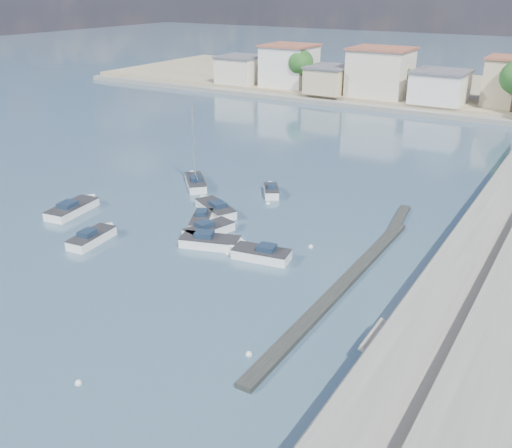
{
  "coord_description": "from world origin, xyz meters",
  "views": [
    {
      "loc": [
        20.43,
        -23.6,
        20.14
      ],
      "look_at": [
        -2.67,
        14.19,
        1.4
      ],
      "focal_mm": 40.0,
      "sensor_mm": 36.0,
      "label": 1
    }
  ],
  "objects": [
    {
      "name": "ground",
      "position": [
        0.0,
        40.0,
        0.0
      ],
      "size": [
        400.0,
        400.0,
        0.0
      ],
      "primitive_type": "plane",
      "color": "#2E475D",
      "rests_on": "ground"
    },
    {
      "name": "breakwater",
      "position": [
        6.9,
        12.69,
        0.17
      ],
      "size": [
        2.0,
        31.02,
        0.35
      ],
      "color": "black",
      "rests_on": "ground"
    },
    {
      "name": "far_shore_land",
      "position": [
        0.0,
        92.0,
        0.7
      ],
      "size": [
        160.0,
        40.0,
        1.4
      ],
      "primitive_type": "cube",
      "color": "gray",
      "rests_on": "ground"
    },
    {
      "name": "far_shore_quay",
      "position": [
        0.0,
        71.0,
        0.4
      ],
      "size": [
        160.0,
        2.5,
        0.8
      ],
      "primitive_type": "cube",
      "color": "slate",
      "rests_on": "ground"
    },
    {
      "name": "shore_trees",
      "position": [
        8.34,
        68.11,
        6.22
      ],
      "size": [
        74.56,
        38.32,
        7.92
      ],
      "color": "#38281E",
      "rests_on": "ground"
    },
    {
      "name": "motorboat_a",
      "position": [
        -14.12,
        6.63,
        0.38
      ],
      "size": [
        2.26,
        5.08,
        1.48
      ],
      "color": "white",
      "rests_on": "ground"
    },
    {
      "name": "motorboat_b",
      "position": [
        -6.62,
        13.16,
        0.38
      ],
      "size": [
        3.0,
        5.1,
        1.48
      ],
      "color": "white",
      "rests_on": "ground"
    },
    {
      "name": "motorboat_c",
      "position": [
        -9.33,
        17.46,
        0.38
      ],
      "size": [
        5.47,
        4.18,
        1.48
      ],
      "color": "white",
      "rests_on": "ground"
    },
    {
      "name": "motorboat_d",
      "position": [
        -0.58,
        11.13,
        0.38
      ],
      "size": [
        5.19,
        2.61,
        1.48
      ],
      "color": "white",
      "rests_on": "ground"
    },
    {
      "name": "motorboat_e",
      "position": [
        -20.75,
        10.51,
        0.38
      ],
      "size": [
        2.93,
        6.21,
        1.48
      ],
      "color": "white",
      "rests_on": "ground"
    },
    {
      "name": "motorboat_f",
      "position": [
        -7.19,
        24.58,
        0.38
      ],
      "size": [
        3.04,
        3.61,
        1.48
      ],
      "color": "white",
      "rests_on": "ground"
    },
    {
      "name": "motorboat_g",
      "position": [
        -8.39,
        14.05,
        0.38
      ],
      "size": [
        3.25,
        4.49,
        1.48
      ],
      "color": "white",
      "rests_on": "ground"
    },
    {
      "name": "motorboat_h",
      "position": [
        -4.88,
        11.05,
        0.38
      ],
      "size": [
        5.53,
        3.35,
        1.48
      ],
      "color": "white",
      "rests_on": "ground"
    },
    {
      "name": "sailboat",
      "position": [
        -15.54,
        22.7,
        0.42
      ],
      "size": [
        4.97,
        5.1,
        9.0
      ],
      "color": "white",
      "rests_on": "ground"
    },
    {
      "name": "mooring_buoys",
      "position": [
        1.74,
        10.96,
        0.05
      ],
      "size": [
        19.13,
        33.12,
        0.41
      ],
      "color": "silver",
      "rests_on": "ground"
    }
  ]
}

